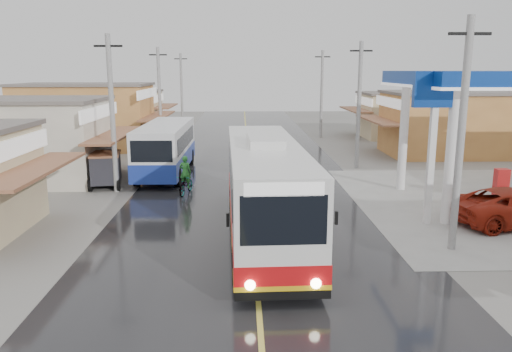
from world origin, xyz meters
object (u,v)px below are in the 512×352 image
(coach_bus, at_px, (264,189))
(cyclist, at_px, (186,182))
(second_bus, at_px, (166,148))
(tricycle_far, at_px, (94,166))
(tricycle_near, at_px, (106,168))

(coach_bus, distance_m, cyclist, 7.67)
(coach_bus, distance_m, second_bus, 12.82)
(second_bus, relative_size, tricycle_far, 3.76)
(second_bus, distance_m, cyclist, 5.39)
(coach_bus, relative_size, second_bus, 1.35)
(coach_bus, xyz_separation_m, cyclist, (-3.71, 6.61, -1.19))
(coach_bus, height_order, tricycle_near, coach_bus)
(tricycle_far, bearing_deg, cyclist, -12.31)
(coach_bus, height_order, cyclist, coach_bus)
(second_bus, bearing_deg, coach_bus, -64.32)
(cyclist, height_order, tricycle_near, cyclist)
(coach_bus, distance_m, tricycle_near, 11.65)
(second_bus, distance_m, tricycle_far, 4.32)
(cyclist, xyz_separation_m, tricycle_far, (-5.47, 2.98, 0.28))
(coach_bus, distance_m, tricycle_far, 13.30)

